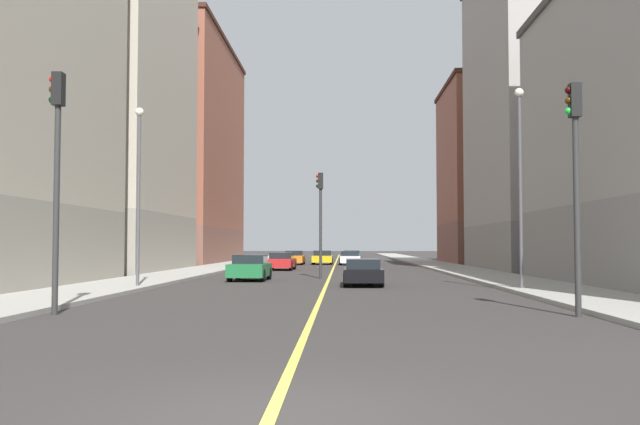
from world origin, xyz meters
name	(u,v)px	position (x,y,z in m)	size (l,w,h in m)	color
ground_plane	(271,416)	(0.00, 0.00, 0.00)	(400.00, 400.00, 0.00)	#322E2D
sidewalk_left	(448,267)	(9.22, 49.00, 0.07)	(3.81, 168.00, 0.15)	#9E9B93
sidewalk_right	(221,267)	(-9.22, 49.00, 0.07)	(3.81, 168.00, 0.15)	#9E9B93
lane_center_stripe	(334,268)	(0.00, 49.00, 0.01)	(0.16, 154.00, 0.01)	#E5D14C
building_left_mid	(561,111)	(16.90, 43.88, 11.74)	(11.86, 16.97, 23.47)	gray
building_left_far	(504,174)	(16.90, 62.53, 9.00)	(11.86, 14.36, 17.99)	brown
building_right_midblock	(91,105)	(-16.90, 40.07, 11.65)	(11.86, 16.77, 23.28)	#9D9688
building_right_distant	(171,152)	(-16.90, 63.06, 11.39)	(11.86, 24.31, 22.77)	brown
traffic_light_left_near	(575,165)	(6.90, 10.71, 3.96)	(0.40, 0.32, 6.13)	#2D2D2D
traffic_light_right_near	(57,159)	(-6.93, 10.71, 4.19)	(0.40, 0.32, 6.54)	#2D2D2D
traffic_light_median_far	(320,210)	(-0.49, 31.03, 3.82)	(0.40, 0.32, 5.89)	#2D2D2D
street_lamp_left_near	(520,168)	(7.91, 20.42, 4.96)	(0.36, 0.36, 8.06)	#4C4C51
street_lamp_right_near	(139,178)	(-7.91, 21.55, 4.71)	(0.36, 0.36, 7.59)	#4C4C51
car_white	(350,258)	(1.37, 57.20, 0.63)	(1.97, 3.96, 1.28)	white
car_black	(363,272)	(1.69, 24.48, 0.61)	(1.81, 4.40, 1.22)	black
car_orange	(294,258)	(-3.83, 57.97, 0.64)	(1.88, 4.35, 1.31)	orange
car_teal	(352,256)	(1.72, 69.37, 0.63)	(2.13, 4.63, 1.24)	#196670
car_green	(250,268)	(-4.10, 28.69, 0.65)	(1.98, 3.95, 1.35)	#1E6B38
car_red	(281,261)	(-3.81, 43.95, 0.63)	(2.02, 4.44, 1.30)	red
car_yellow	(322,258)	(-1.20, 58.98, 0.64)	(1.95, 4.51, 1.32)	gold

